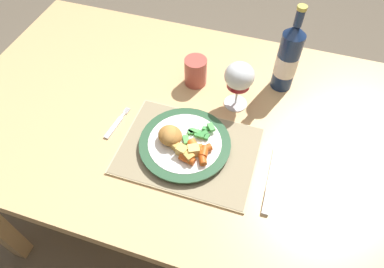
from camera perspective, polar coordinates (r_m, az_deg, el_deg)
The scene contains 13 objects.
ground_plane at distance 1.65m, azimuth -0.39°, elevation -13.82°, with size 6.00×6.00×0.00m, color brown.
dining_table at distance 1.08m, azimuth -0.57°, elevation 0.10°, with size 1.41×0.85×0.74m.
placemat at distance 0.93m, azimuth -0.57°, elevation -2.75°, with size 0.37×0.27×0.01m.
dinner_plate at distance 0.93m, azimuth -1.19°, elevation -1.68°, with size 0.25×0.25×0.02m.
breaded_croquettes at distance 0.91m, azimuth -3.69°, elevation -0.25°, with size 0.09×0.09×0.04m.
green_beans_pile at distance 0.93m, azimuth 1.08°, elevation 0.17°, with size 0.08×0.09×0.02m.
glazed_carrots at distance 0.89m, azimuth 0.94°, elevation -2.97°, with size 0.08×0.08×0.02m.
fork at distance 1.01m, azimuth -12.59°, elevation 1.48°, with size 0.03×0.12×0.01m.
table_knife at distance 0.90m, azimuth 12.87°, elevation -8.45°, with size 0.02×0.20×0.01m.
wine_glass at distance 0.98m, azimuth 7.87°, elevation 9.26°, with size 0.09×0.09×0.15m.
bottle at distance 1.07m, azimuth 15.68°, elevation 12.04°, with size 0.07×0.07×0.28m.
roast_potatoes at distance 0.89m, azimuth -1.16°, elevation -2.75°, with size 0.09×0.06×0.03m.
drinking_cup at distance 1.08m, azimuth 0.60°, elevation 10.46°, with size 0.07×0.07×0.09m.
Camera 1 is at (0.21, -0.63, 1.51)m, focal length 32.00 mm.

